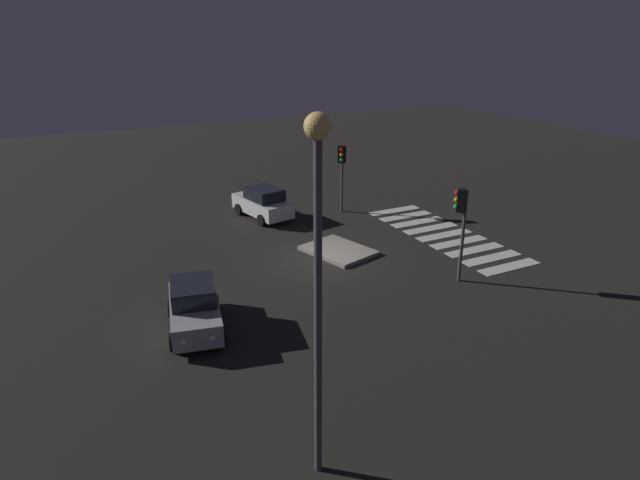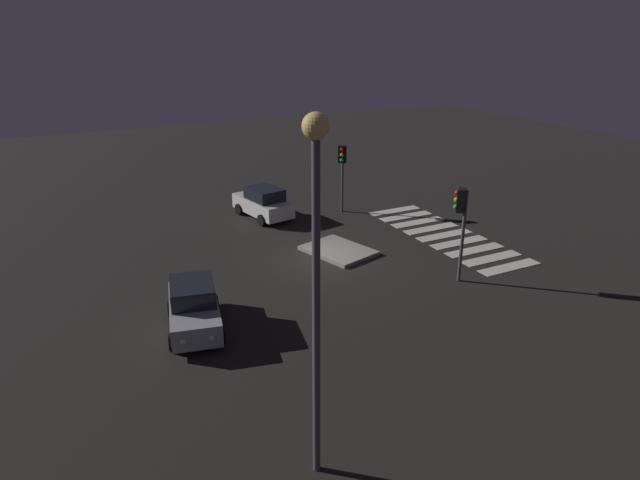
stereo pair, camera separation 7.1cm
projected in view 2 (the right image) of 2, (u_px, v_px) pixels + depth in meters
ground_plane at (320, 260)px, 26.11m from camera, size 80.00×80.00×0.00m
traffic_island at (338, 251)px, 26.97m from camera, size 3.75×3.20×0.18m
car_white at (263, 203)px, 31.60m from camera, size 4.20×2.43×1.74m
car_silver at (194, 307)px, 19.97m from camera, size 4.16×2.46×1.72m
traffic_light_south at (461, 212)px, 22.96m from camera, size 0.53×0.54×4.04m
traffic_light_east at (342, 162)px, 31.70m from camera, size 0.53×0.54×3.91m
street_lamp at (316, 250)px, 11.77m from camera, size 0.56×0.56×8.68m
crosswalk_near at (444, 235)px, 29.16m from camera, size 9.90×3.20×0.02m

